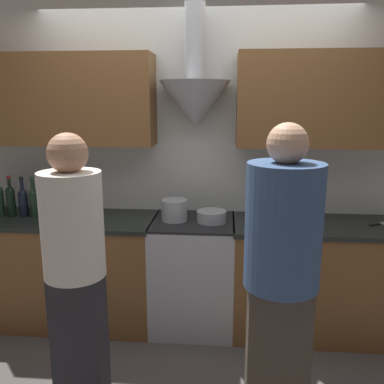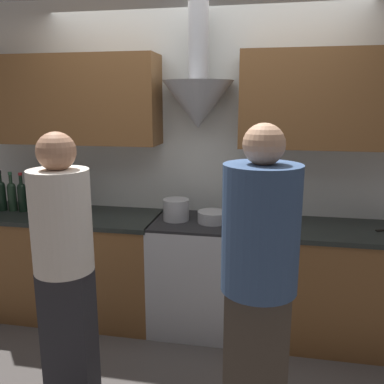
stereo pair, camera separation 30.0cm
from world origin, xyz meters
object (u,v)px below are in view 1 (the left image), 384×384
(stove_range, at_px, (193,273))
(wine_bottle_6, at_px, (45,201))
(mixing_bowl, at_px, (212,216))
(wine_bottle_3, at_px, (11,200))
(person_foreground_left, at_px, (75,266))
(wine_bottle_4, at_px, (23,201))
(stock_pot, at_px, (175,210))
(wine_bottle_8, at_px, (68,201))
(orange_fruit, at_px, (279,210))
(wine_bottle_5, at_px, (34,201))
(person_foreground_right, at_px, (281,281))
(wine_bottle_7, at_px, (56,201))

(stove_range, distance_m, wine_bottle_6, 1.31)
(stove_range, distance_m, mixing_bowl, 0.50)
(wine_bottle_3, bearing_deg, person_foreground_left, -47.87)
(wine_bottle_4, height_order, stock_pot, wine_bottle_4)
(stove_range, bearing_deg, person_foreground_left, -119.98)
(wine_bottle_8, xyz_separation_m, stock_pot, (0.86, -0.01, -0.05))
(stove_range, distance_m, stock_pot, 0.54)
(wine_bottle_3, bearing_deg, orange_fruit, 5.85)
(person_foreground_left, bearing_deg, wine_bottle_3, 132.13)
(wine_bottle_5, xyz_separation_m, mixing_bowl, (1.42, -0.03, -0.08))
(person_foreground_right, bearing_deg, wine_bottle_3, 149.91)
(wine_bottle_4, bearing_deg, wine_bottle_6, -3.14)
(stove_range, height_order, person_foreground_right, person_foreground_right)
(wine_bottle_4, xyz_separation_m, wine_bottle_7, (0.27, 0.00, 0.01))
(wine_bottle_7, bearing_deg, person_foreground_left, -62.28)
(stove_range, height_order, wine_bottle_4, wine_bottle_4)
(wine_bottle_8, relative_size, orange_fruit, 4.64)
(wine_bottle_8, bearing_deg, stock_pot, -0.66)
(wine_bottle_8, height_order, orange_fruit, wine_bottle_8)
(wine_bottle_8, distance_m, orange_fruit, 1.70)
(orange_fruit, relative_size, person_foreground_right, 0.04)
(stove_range, bearing_deg, person_foreground_right, -65.53)
(mixing_bowl, bearing_deg, wine_bottle_6, 178.91)
(wine_bottle_8, height_order, stock_pot, wine_bottle_8)
(stock_pot, height_order, mixing_bowl, stock_pot)
(stock_pot, bearing_deg, person_foreground_right, -59.72)
(person_foreground_right, bearing_deg, stove_range, 114.47)
(orange_fruit, bearing_deg, wine_bottle_7, -173.43)
(mixing_bowl, height_order, orange_fruit, mixing_bowl)
(wine_bottle_4, height_order, person_foreground_right, person_foreground_right)
(wine_bottle_4, height_order, orange_fruit, wine_bottle_4)
(wine_bottle_6, bearing_deg, wine_bottle_5, 179.81)
(wine_bottle_8, distance_m, stock_pot, 0.86)
(wine_bottle_4, height_order, wine_bottle_8, wine_bottle_8)
(stove_range, distance_m, wine_bottle_5, 1.40)
(wine_bottle_7, xyz_separation_m, wine_bottle_8, (0.10, -0.01, 0.00))
(wine_bottle_7, xyz_separation_m, mixing_bowl, (1.24, -0.04, -0.09))
(wine_bottle_3, xyz_separation_m, mixing_bowl, (1.61, -0.02, -0.09))
(wine_bottle_3, relative_size, wine_bottle_6, 0.98)
(mixing_bowl, xyz_separation_m, person_foreground_left, (-0.72, -0.97, -0.02))
(wine_bottle_6, bearing_deg, stove_range, -0.23)
(stove_range, distance_m, wine_bottle_4, 1.48)
(person_foreground_left, bearing_deg, mixing_bowl, 53.58)
(wine_bottle_4, xyz_separation_m, wine_bottle_8, (0.37, -0.01, 0.01))
(stove_range, relative_size, person_foreground_right, 0.52)
(orange_fruit, bearing_deg, wine_bottle_8, -172.54)
(wine_bottle_7, bearing_deg, wine_bottle_4, -179.61)
(wine_bottle_6, distance_m, stock_pot, 1.04)
(stove_range, xyz_separation_m, wine_bottle_7, (-1.10, 0.02, 0.57))
(wine_bottle_6, distance_m, wine_bottle_8, 0.18)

